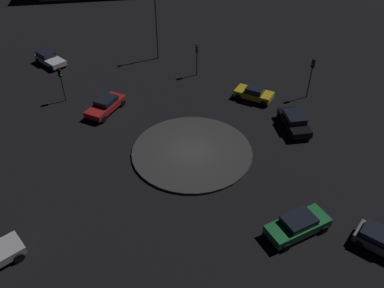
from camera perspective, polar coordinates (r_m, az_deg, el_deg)
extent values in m
plane|color=black|center=(34.59, 0.00, -1.24)|extent=(115.89, 115.89, 0.00)
cylinder|color=#383838|center=(34.52, 0.00, -1.10)|extent=(10.48, 10.48, 0.22)
cube|color=white|center=(51.32, -19.64, 11.28)|extent=(4.23, 2.00, 0.57)
cube|color=black|center=(51.78, -20.25, 12.07)|extent=(2.12, 1.69, 0.55)
cylinder|color=black|center=(50.60, -17.82, 10.94)|extent=(0.63, 0.25, 0.62)
cylinder|color=black|center=(49.87, -19.56, 10.14)|extent=(0.63, 0.25, 0.62)
cylinder|color=black|center=(53.02, -19.58, 11.81)|extent=(0.63, 0.25, 0.62)
cylinder|color=black|center=(52.32, -21.27, 11.06)|extent=(0.63, 0.25, 0.62)
cube|color=black|center=(38.32, 14.47, 2.98)|extent=(4.53, 4.27, 0.64)
cube|color=black|center=(38.09, 14.54, 3.81)|extent=(2.76, 2.70, 0.54)
cylinder|color=black|center=(37.70, 16.52, 1.32)|extent=(0.62, 0.58, 0.63)
cylinder|color=black|center=(37.00, 13.92, 1.06)|extent=(0.62, 0.58, 0.63)
cylinder|color=black|center=(40.02, 14.83, 4.00)|extent=(0.62, 0.58, 0.63)
cylinder|color=black|center=(39.36, 12.35, 3.81)|extent=(0.62, 0.58, 0.63)
cylinder|color=black|center=(30.14, -24.93, -12.45)|extent=(0.32, 0.71, 0.68)
cylinder|color=black|center=(28.88, -23.60, -14.76)|extent=(0.32, 0.71, 0.68)
cube|color=#1E7238|center=(28.81, 14.93, -11.30)|extent=(3.41, 4.90, 0.66)
cube|color=black|center=(28.39, 15.12, -10.55)|extent=(2.31, 2.64, 0.47)
cylinder|color=black|center=(27.87, 13.36, -14.27)|extent=(0.44, 0.65, 0.61)
cylinder|color=black|center=(28.67, 11.11, -11.83)|extent=(0.44, 0.65, 0.61)
cylinder|color=black|center=(29.55, 18.43, -11.59)|extent=(0.44, 0.65, 0.61)
cylinder|color=black|center=(30.32, 16.15, -9.39)|extent=(0.44, 0.65, 0.61)
cube|color=red|center=(40.44, -12.32, 5.33)|extent=(2.90, 4.84, 0.58)
cube|color=black|center=(40.28, -12.25, 6.13)|extent=(2.07, 2.37, 0.52)
cylinder|color=black|center=(42.16, -11.99, 6.37)|extent=(0.37, 0.69, 0.66)
cylinder|color=black|center=(41.17, -9.91, 5.83)|extent=(0.37, 0.69, 0.66)
cylinder|color=black|center=(40.08, -14.68, 4.11)|extent=(0.37, 0.69, 0.66)
cylinder|color=black|center=(39.05, -12.56, 3.49)|extent=(0.37, 0.69, 0.66)
cube|color=black|center=(29.49, 24.97, -11.53)|extent=(1.83, 1.63, 0.43)
cylinder|color=black|center=(30.73, 23.94, -10.99)|extent=(0.61, 0.24, 0.61)
cylinder|color=black|center=(29.49, 22.81, -13.17)|extent=(0.61, 0.24, 0.61)
cube|color=gold|center=(41.99, 8.88, 7.11)|extent=(4.13, 2.55, 0.62)
cube|color=black|center=(41.68, 9.08, 7.75)|extent=(2.02, 1.90, 0.52)
cylinder|color=black|center=(42.54, 11.02, 6.80)|extent=(0.66, 0.34, 0.63)
cylinder|color=black|center=(41.06, 10.18, 5.68)|extent=(0.66, 0.34, 0.63)
cylinder|color=black|center=(43.27, 7.56, 7.77)|extent=(0.66, 0.34, 0.63)
cylinder|color=black|center=(41.82, 6.61, 6.69)|extent=(0.66, 0.34, 0.63)
cylinder|color=#2D2D2D|center=(43.06, 16.49, 8.43)|extent=(0.12, 0.12, 3.41)
cube|color=black|center=(42.09, 17.01, 10.97)|extent=(0.34, 0.28, 0.90)
sphere|color=#3F0C0C|center=(41.87, 16.96, 11.25)|extent=(0.20, 0.20, 0.20)
sphere|color=yellow|center=(41.99, 16.89, 10.92)|extent=(0.20, 0.20, 0.20)
sphere|color=#0F3819|center=(42.10, 16.82, 10.60)|extent=(0.20, 0.20, 0.20)
cylinder|color=#2D2D2D|center=(45.76, 0.69, 11.44)|extent=(0.12, 0.12, 2.82)
cube|color=black|center=(44.96, 0.71, 13.56)|extent=(0.37, 0.36, 0.90)
sphere|color=red|center=(44.72, 0.71, 13.80)|extent=(0.20, 0.20, 0.20)
sphere|color=#4C380F|center=(44.83, 0.71, 13.48)|extent=(0.20, 0.20, 0.20)
sphere|color=#0F3819|center=(44.94, 0.70, 13.17)|extent=(0.20, 0.20, 0.20)
cylinder|color=#2D2D2D|center=(42.90, -18.00, 7.55)|extent=(0.12, 0.12, 2.83)
cube|color=black|center=(42.04, -18.49, 9.73)|extent=(0.26, 0.32, 0.90)
sphere|color=#3F0C0C|center=(41.82, -18.43, 10.01)|extent=(0.20, 0.20, 0.20)
sphere|color=#4C380F|center=(41.94, -18.36, 9.69)|extent=(0.20, 0.20, 0.20)
sphere|color=#1EE53F|center=(42.06, -18.29, 9.37)|extent=(0.20, 0.20, 0.20)
cylinder|color=#4C4C51|center=(48.98, -5.10, 16.12)|extent=(0.18, 0.18, 7.45)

